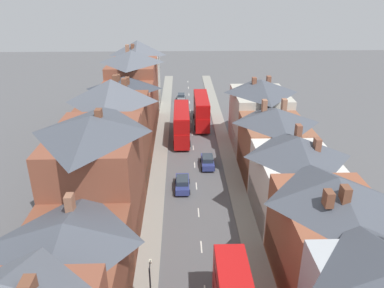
% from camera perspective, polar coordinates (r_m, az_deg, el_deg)
% --- Properties ---
extents(pavement_left, '(2.20, 104.00, 0.14)m').
position_cam_1_polar(pavement_left, '(55.55, -4.94, -2.27)').
color(pavement_left, gray).
rests_on(pavement_left, ground).
extents(pavement_right, '(2.20, 104.00, 0.14)m').
position_cam_1_polar(pavement_right, '(55.88, 5.57, -2.13)').
color(pavement_right, gray).
rests_on(pavement_right, ground).
extents(centre_line_dashes, '(0.14, 97.80, 0.01)m').
position_cam_1_polar(centre_line_dashes, '(53.72, 0.41, -3.20)').
color(centre_line_dashes, silver).
rests_on(centre_line_dashes, ground).
extents(terrace_row_left, '(8.00, 78.34, 14.53)m').
position_cam_1_polar(terrace_row_left, '(44.20, -12.47, -0.86)').
color(terrace_row_left, '#BCB7A8').
rests_on(terrace_row_left, ground).
extents(terrace_row_right, '(8.00, 60.93, 12.75)m').
position_cam_1_polar(terrace_row_right, '(35.81, 18.44, -9.55)').
color(terrace_row_right, '#BCB7A8').
rests_on(terrace_row_right, ground).
extents(double_decker_bus_lead, '(2.74, 10.80, 5.30)m').
position_cam_1_polar(double_decker_bus_lead, '(61.28, -1.61, 3.16)').
color(double_decker_bus_lead, '#B70F0F').
rests_on(double_decker_bus_lead, ground).
extents(double_decker_bus_mid_street, '(2.74, 10.80, 5.30)m').
position_cam_1_polar(double_decker_bus_mid_street, '(67.77, 1.43, 5.20)').
color(double_decker_bus_mid_street, '#B70F0F').
rests_on(double_decker_bus_mid_street, ground).
extents(car_near_blue, '(1.90, 3.91, 1.65)m').
position_cam_1_polar(car_near_blue, '(82.47, -1.65, 7.15)').
color(car_near_blue, gray).
rests_on(car_near_blue, ground).
extents(car_parked_left_a, '(1.90, 4.32, 1.69)m').
position_cam_1_polar(car_parked_left_a, '(52.94, 2.38, -2.63)').
color(car_parked_left_a, navy).
rests_on(car_parked_left_a, ground).
extents(car_parked_right_a, '(1.90, 4.41, 1.68)m').
position_cam_1_polar(car_parked_right_a, '(47.37, -1.47, -6.00)').
color(car_parked_right_a, navy).
rests_on(car_parked_right_a, ground).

